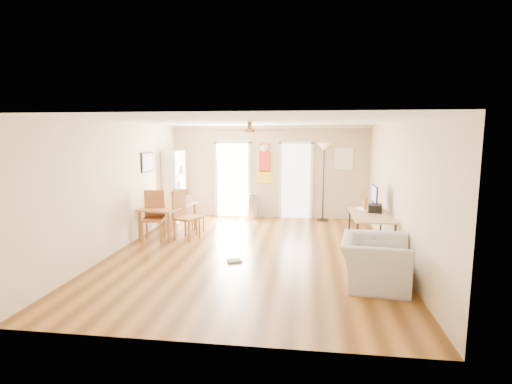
# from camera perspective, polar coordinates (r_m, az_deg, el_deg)

# --- Properties ---
(floor) EXTENTS (7.00, 7.00, 0.00)m
(floor) POSITION_cam_1_polar(r_m,az_deg,el_deg) (8.02, -0.57, -8.78)
(floor) COLOR brown
(floor) RESTS_ON ground
(ceiling) EXTENTS (5.50, 7.00, 0.00)m
(ceiling) POSITION_cam_1_polar(r_m,az_deg,el_deg) (7.67, -0.59, 10.13)
(ceiling) COLOR silver
(ceiling) RESTS_ON floor
(wall_back) EXTENTS (5.50, 0.04, 2.60)m
(wall_back) POSITION_cam_1_polar(r_m,az_deg,el_deg) (11.19, 1.94, 2.91)
(wall_back) COLOR beige
(wall_back) RESTS_ON floor
(wall_front) EXTENTS (5.50, 0.04, 2.60)m
(wall_front) POSITION_cam_1_polar(r_m,az_deg,el_deg) (4.36, -7.08, -5.85)
(wall_front) COLOR beige
(wall_front) RESTS_ON floor
(wall_left) EXTENTS (0.04, 7.00, 2.60)m
(wall_left) POSITION_cam_1_polar(r_m,az_deg,el_deg) (8.56, -19.12, 0.76)
(wall_left) COLOR beige
(wall_left) RESTS_ON floor
(wall_right) EXTENTS (0.04, 7.00, 2.60)m
(wall_right) POSITION_cam_1_polar(r_m,az_deg,el_deg) (7.84, 19.74, 0.07)
(wall_right) COLOR beige
(wall_right) RESTS_ON floor
(crown_molding) EXTENTS (5.50, 7.00, 0.08)m
(crown_molding) POSITION_cam_1_polar(r_m,az_deg,el_deg) (7.67, -0.59, 9.83)
(crown_molding) COLOR white
(crown_molding) RESTS_ON wall_back
(kitchen_doorway) EXTENTS (0.90, 0.10, 2.10)m
(kitchen_doorway) POSITION_cam_1_polar(r_m,az_deg,el_deg) (11.35, -3.36, 1.71)
(kitchen_doorway) COLOR white
(kitchen_doorway) RESTS_ON wall_back
(bathroom_doorway) EXTENTS (0.80, 0.10, 2.10)m
(bathroom_doorway) POSITION_cam_1_polar(r_m,az_deg,el_deg) (11.15, 5.76, 1.56)
(bathroom_doorway) COLOR white
(bathroom_doorway) RESTS_ON wall_back
(wall_decal) EXTENTS (0.46, 0.03, 1.10)m
(wall_decal) POSITION_cam_1_polar(r_m,az_deg,el_deg) (11.16, 1.30, 4.19)
(wall_decal) COLOR red
(wall_decal) RESTS_ON wall_back
(ac_grille) EXTENTS (0.50, 0.04, 0.60)m
(ac_grille) POSITION_cam_1_polar(r_m,az_deg,el_deg) (11.12, 12.54, 4.75)
(ac_grille) COLOR white
(ac_grille) RESTS_ON wall_back
(framed_poster) EXTENTS (0.04, 0.66, 0.48)m
(framed_poster) POSITION_cam_1_polar(r_m,az_deg,el_deg) (9.78, -15.44, 4.17)
(framed_poster) COLOR black
(framed_poster) RESTS_ON wall_left
(ceiling_fan) EXTENTS (1.24, 1.24, 0.20)m
(ceiling_fan) POSITION_cam_1_polar(r_m,az_deg,el_deg) (7.37, -0.92, 8.87)
(ceiling_fan) COLOR #593819
(ceiling_fan) RESTS_ON ceiling
(bookshelf) EXTENTS (0.50, 0.91, 1.92)m
(bookshelf) POSITION_cam_1_polar(r_m,az_deg,el_deg) (11.01, -11.74, 0.87)
(bookshelf) COLOR silver
(bookshelf) RESTS_ON floor
(dining_table) EXTENTS (1.08, 1.54, 0.71)m
(dining_table) POSITION_cam_1_polar(r_m,az_deg,el_deg) (9.55, -12.48, -3.99)
(dining_table) COLOR #A77735
(dining_table) RESTS_ON floor
(dining_chair_right_a) EXTENTS (0.46, 0.46, 0.90)m
(dining_chair_right_a) POSITION_cam_1_polar(r_m,az_deg,el_deg) (9.57, -8.92, -3.27)
(dining_chair_right_a) COLOR #A36134
(dining_chair_right_a) RESTS_ON floor
(dining_chair_right_b) EXTENTS (0.58, 0.58, 1.11)m
(dining_chair_right_b) POSITION_cam_1_polar(r_m,az_deg,el_deg) (9.00, -9.99, -3.36)
(dining_chair_right_b) COLOR olive
(dining_chair_right_b) RESTS_ON floor
(dining_chair_near) EXTENTS (0.53, 0.53, 1.11)m
(dining_chair_near) POSITION_cam_1_polar(r_m,az_deg,el_deg) (9.03, -14.65, -3.46)
(dining_chair_near) COLOR brown
(dining_chair_near) RESTS_ON floor
(dining_chair_far) EXTENTS (0.51, 0.51, 0.98)m
(dining_chair_far) POSITION_cam_1_polar(r_m,az_deg,el_deg) (10.40, -10.72, -2.15)
(dining_chair_far) COLOR #AC6337
(dining_chair_far) RESTS_ON floor
(trash_can) EXTENTS (0.36, 0.36, 0.72)m
(trash_can) POSITION_cam_1_polar(r_m,az_deg,el_deg) (11.10, -0.49, -2.03)
(trash_can) COLOR silver
(trash_can) RESTS_ON floor
(torchiere_lamp) EXTENTS (0.44, 0.44, 2.13)m
(torchiere_lamp) POSITION_cam_1_polar(r_m,az_deg,el_deg) (10.90, 9.71, 1.41)
(torchiere_lamp) COLOR black
(torchiere_lamp) RESTS_ON floor
(computer_desk) EXTENTS (0.74, 1.48, 0.79)m
(computer_desk) POSITION_cam_1_polar(r_m,az_deg,el_deg) (8.20, 16.14, -5.85)
(computer_desk) COLOR tan
(computer_desk) RESTS_ON floor
(imac) EXTENTS (0.20, 0.55, 0.51)m
(imac) POSITION_cam_1_polar(r_m,az_deg,el_deg) (8.54, 16.79, -0.84)
(imac) COLOR black
(imac) RESTS_ON computer_desk
(keyboard) EXTENTS (0.16, 0.39, 0.01)m
(keyboard) POSITION_cam_1_polar(r_m,az_deg,el_deg) (8.62, 14.86, -2.36)
(keyboard) COLOR white
(keyboard) RESTS_ON computer_desk
(printer) EXTENTS (0.30, 0.34, 0.16)m
(printer) POSITION_cam_1_polar(r_m,az_deg,el_deg) (8.37, 16.82, -2.26)
(printer) COLOR black
(printer) RESTS_ON computer_desk
(orange_bottle) EXTENTS (0.09, 0.09, 0.23)m
(orange_bottle) POSITION_cam_1_polar(r_m,az_deg,el_deg) (8.65, 15.51, -1.64)
(orange_bottle) COLOR #D36312
(orange_bottle) RESTS_ON computer_desk
(wastebasket_a) EXTENTS (0.27, 0.27, 0.29)m
(wastebasket_a) POSITION_cam_1_polar(r_m,az_deg,el_deg) (7.69, 13.67, -8.65)
(wastebasket_a) COLOR white
(wastebasket_a) RESTS_ON floor
(wastebasket_b) EXTENTS (0.33, 0.33, 0.30)m
(wastebasket_b) POSITION_cam_1_polar(r_m,az_deg,el_deg) (7.30, 16.98, -9.67)
(wastebasket_b) COLOR white
(wastebasket_b) RESTS_ON floor
(floor_cloth) EXTENTS (0.32, 0.29, 0.04)m
(floor_cloth) POSITION_cam_1_polar(r_m,az_deg,el_deg) (7.49, -3.14, -9.90)
(floor_cloth) COLOR gray
(floor_cloth) RESTS_ON floor
(armchair) EXTENTS (1.18, 1.30, 0.76)m
(armchair) POSITION_cam_1_polar(r_m,az_deg,el_deg) (6.54, 16.80, -9.68)
(armchair) COLOR #A7A7A2
(armchair) RESTS_ON floor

